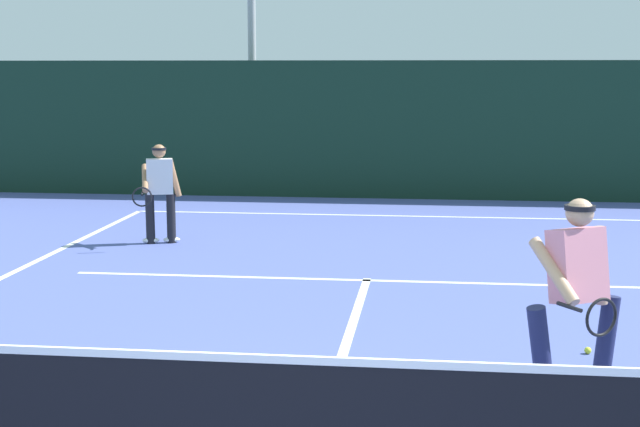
{
  "coord_description": "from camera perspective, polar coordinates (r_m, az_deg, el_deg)",
  "views": [
    {
      "loc": [
        0.82,
        -5.41,
        2.66
      ],
      "look_at": [
        -0.48,
        5.31,
        1.0
      ],
      "focal_mm": 53.21,
      "sensor_mm": 36.0,
      "label": 1
    }
  ],
  "objects": [
    {
      "name": "court_line_baseline_far",
      "position": [
        17.26,
        4.08,
        -0.13
      ],
      "size": [
        9.3,
        0.1,
        0.01
      ],
      "primitive_type": "cube",
      "color": "white",
      "rests_on": "ground_plane"
    },
    {
      "name": "court_line_service",
      "position": [
        12.02,
        2.82,
        -4.03
      ],
      "size": [
        7.59,
        0.1,
        0.01
      ],
      "primitive_type": "cube",
      "color": "white",
      "rests_on": "ground_plane"
    },
    {
      "name": "court_line_centre",
      "position": [
        9.05,
        1.41,
        -8.35
      ],
      "size": [
        0.1,
        6.4,
        0.01
      ],
      "primitive_type": "cube",
      "color": "white",
      "rests_on": "ground_plane"
    },
    {
      "name": "player_near",
      "position": [
        7.79,
        15.19,
        -4.53
      ],
      "size": [
        0.85,
        1.05,
        1.66
      ],
      "rotation": [
        0.0,
        0.0,
        3.73
      ],
      "color": "#1E234C",
      "rests_on": "ground_plane"
    },
    {
      "name": "player_far",
      "position": [
        14.62,
        -9.63,
        1.42
      ],
      "size": [
        0.66,
        0.9,
        1.52
      ],
      "rotation": [
        0.0,
        0.0,
        3.44
      ],
      "color": "black",
      "rests_on": "ground_plane"
    },
    {
      "name": "tennis_ball",
      "position": [
        9.35,
        15.81,
        -7.93
      ],
      "size": [
        0.07,
        0.07,
        0.07
      ],
      "primitive_type": "sphere",
      "color": "#D1E033",
      "rests_on": "ground_plane"
    },
    {
      "name": "back_fence_windscreen",
      "position": [
        19.44,
        4.47,
        5.03
      ],
      "size": [
        19.32,
        0.12,
        2.81
      ],
      "primitive_type": "cube",
      "color": "black",
      "rests_on": "ground_plane"
    }
  ]
}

